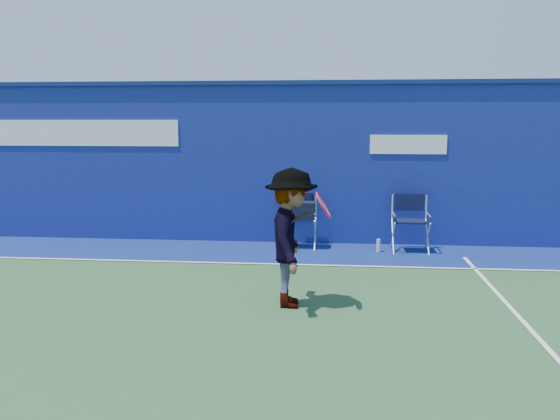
# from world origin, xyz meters

# --- Properties ---
(ground) EXTENTS (80.00, 80.00, 0.00)m
(ground) POSITION_xyz_m (0.00, 0.00, 0.00)
(ground) COLOR #2B512B
(ground) RESTS_ON ground
(stadium_wall) EXTENTS (24.00, 0.50, 3.08)m
(stadium_wall) POSITION_xyz_m (-0.00, 5.20, 1.55)
(stadium_wall) COLOR navy
(stadium_wall) RESTS_ON ground
(out_of_bounds_strip) EXTENTS (24.00, 1.80, 0.01)m
(out_of_bounds_strip) POSITION_xyz_m (0.00, 4.10, 0.00)
(out_of_bounds_strip) COLOR navy
(out_of_bounds_strip) RESTS_ON ground
(court_lines) EXTENTS (24.00, 12.00, 0.01)m
(court_lines) POSITION_xyz_m (0.00, 0.60, 0.01)
(court_lines) COLOR white
(court_lines) RESTS_ON out_of_bounds_strip
(directors_chair_left) EXTENTS (0.59, 0.55, 1.00)m
(directors_chair_left) POSITION_xyz_m (1.61, 4.58, 0.43)
(directors_chair_left) COLOR silver
(directors_chair_left) RESTS_ON ground
(directors_chair_right) EXTENTS (0.61, 0.55, 1.02)m
(directors_chair_right) POSITION_xyz_m (3.62, 4.44, 0.32)
(directors_chair_right) COLOR silver
(directors_chair_right) RESTS_ON ground
(water_bottle) EXTENTS (0.07, 0.07, 0.24)m
(water_bottle) POSITION_xyz_m (3.06, 4.33, 0.12)
(water_bottle) COLOR silver
(water_bottle) RESTS_ON ground
(tennis_player) EXTENTS (0.86, 1.17, 1.75)m
(tennis_player) POSITION_xyz_m (1.75, 1.09, 0.88)
(tennis_player) COLOR #EA4738
(tennis_player) RESTS_ON ground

